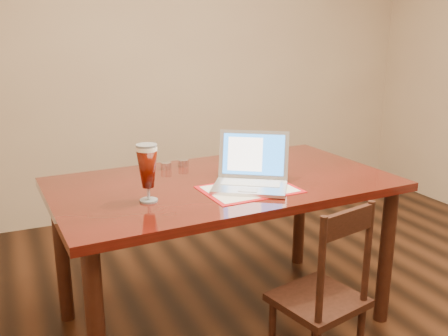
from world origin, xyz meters
name	(u,v)px	position (x,y,z in m)	size (l,w,h in m)	color
dining_table	(223,197)	(-0.47, 0.63, 0.73)	(1.81, 1.07, 1.10)	#4F0F0A
dining_chair	(323,297)	(-0.24, 0.02, 0.41)	(0.44, 0.43, 0.88)	black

